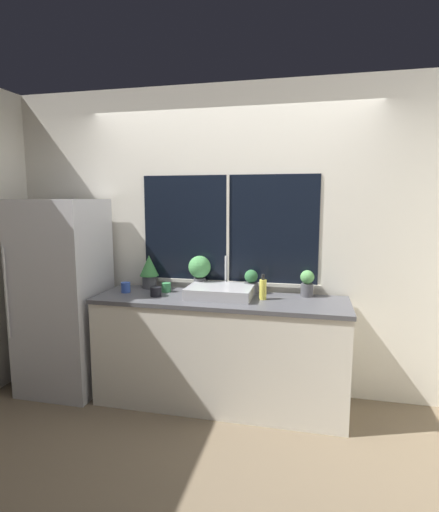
{
  "coord_description": "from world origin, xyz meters",
  "views": [
    {
      "loc": [
        0.71,
        -2.83,
        1.72
      ],
      "look_at": [
        -0.0,
        0.29,
        1.26
      ],
      "focal_mm": 28.0,
      "sensor_mm": 36.0,
      "label": 1
    }
  ],
  "objects_px": {
    "mug_black": "(156,292)",
    "refrigerator": "(63,296)",
    "mug_blue": "(126,287)",
    "potted_plant_far_right": "(307,283)",
    "potted_plant_center_right": "(251,282)",
    "soap_bottle": "(263,289)",
    "mug_green": "(166,287)",
    "sink": "(220,291)",
    "potted_plant_far_left": "(149,270)",
    "potted_plant_center_left": "(200,269)"
  },
  "relations": [
    {
      "from": "mug_black",
      "to": "refrigerator",
      "type": "bearing_deg",
      "value": 178.58
    },
    {
      "from": "mug_blue",
      "to": "mug_black",
      "type": "bearing_deg",
      "value": -13.28
    },
    {
      "from": "mug_blue",
      "to": "mug_black",
      "type": "relative_size",
      "value": 0.97
    },
    {
      "from": "refrigerator",
      "to": "potted_plant_far_right",
      "type": "bearing_deg",
      "value": 6.92
    },
    {
      "from": "potted_plant_center_right",
      "to": "soap_bottle",
      "type": "distance_m",
      "value": 0.22
    },
    {
      "from": "potted_plant_far_right",
      "to": "mug_green",
      "type": "height_order",
      "value": "potted_plant_far_right"
    },
    {
      "from": "sink",
      "to": "potted_plant_far_right",
      "type": "height_order",
      "value": "sink"
    },
    {
      "from": "potted_plant_far_left",
      "to": "soap_bottle",
      "type": "bearing_deg",
      "value": -9.81
    },
    {
      "from": "potted_plant_center_left",
      "to": "mug_black",
      "type": "height_order",
      "value": "potted_plant_center_left"
    },
    {
      "from": "potted_plant_far_right",
      "to": "mug_blue",
      "type": "bearing_deg",
      "value": -172.33
    },
    {
      "from": "potted_plant_far_left",
      "to": "soap_bottle",
      "type": "distance_m",
      "value": 1.08
    },
    {
      "from": "potted_plant_far_left",
      "to": "potted_plant_far_right",
      "type": "distance_m",
      "value": 1.41
    },
    {
      "from": "soap_bottle",
      "to": "mug_blue",
      "type": "xyz_separation_m",
      "value": [
        -1.2,
        -0.02,
        -0.04
      ]
    },
    {
      "from": "refrigerator",
      "to": "mug_green",
      "type": "bearing_deg",
      "value": 9.11
    },
    {
      "from": "mug_blue",
      "to": "potted_plant_center_left",
      "type": "bearing_deg",
      "value": 18.76
    },
    {
      "from": "potted_plant_center_left",
      "to": "soap_bottle",
      "type": "relative_size",
      "value": 1.5
    },
    {
      "from": "refrigerator",
      "to": "potted_plant_center_right",
      "type": "distance_m",
      "value": 1.68
    },
    {
      "from": "potted_plant_center_right",
      "to": "potted_plant_far_right",
      "type": "xyz_separation_m",
      "value": [
        0.47,
        0.0,
        0.02
      ]
    },
    {
      "from": "potted_plant_far_left",
      "to": "potted_plant_center_left",
      "type": "xyz_separation_m",
      "value": [
        0.48,
        0.0,
        0.02
      ]
    },
    {
      "from": "refrigerator",
      "to": "mug_blue",
      "type": "relative_size",
      "value": 19.49
    },
    {
      "from": "refrigerator",
      "to": "mug_black",
      "type": "bearing_deg",
      "value": -1.42
    },
    {
      "from": "mug_blue",
      "to": "mug_green",
      "type": "bearing_deg",
      "value": 16.07
    },
    {
      "from": "potted_plant_far_right",
      "to": "mug_blue",
      "type": "xyz_separation_m",
      "value": [
        -1.54,
        -0.21,
        -0.07
      ]
    },
    {
      "from": "sink",
      "to": "mug_black",
      "type": "xyz_separation_m",
      "value": [
        -0.53,
        -0.1,
        -0.01
      ]
    },
    {
      "from": "potted_plant_far_left",
      "to": "mug_blue",
      "type": "height_order",
      "value": "potted_plant_far_left"
    },
    {
      "from": "potted_plant_center_left",
      "to": "potted_plant_center_right",
      "type": "bearing_deg",
      "value": 0.0
    },
    {
      "from": "potted_plant_far_right",
      "to": "potted_plant_far_left",
      "type": "bearing_deg",
      "value": 180.0
    },
    {
      "from": "potted_plant_far_right",
      "to": "soap_bottle",
      "type": "bearing_deg",
      "value": -152.13
    },
    {
      "from": "potted_plant_center_right",
      "to": "potted_plant_far_left",
      "type": "bearing_deg",
      "value": 180.0
    },
    {
      "from": "sink",
      "to": "potted_plant_center_right",
      "type": "distance_m",
      "value": 0.3
    },
    {
      "from": "sink",
      "to": "mug_green",
      "type": "bearing_deg",
      "value": 172.31
    },
    {
      "from": "soap_bottle",
      "to": "refrigerator",
      "type": "bearing_deg",
      "value": -177.58
    },
    {
      "from": "mug_green",
      "to": "mug_black",
      "type": "height_order",
      "value": "mug_green"
    },
    {
      "from": "potted_plant_far_right",
      "to": "mug_green",
      "type": "relative_size",
      "value": 2.77
    },
    {
      "from": "soap_bottle",
      "to": "sink",
      "type": "bearing_deg",
      "value": 179.17
    },
    {
      "from": "sink",
      "to": "mug_green",
      "type": "relative_size",
      "value": 6.67
    },
    {
      "from": "mug_black",
      "to": "sink",
      "type": "bearing_deg",
      "value": 10.91
    },
    {
      "from": "refrigerator",
      "to": "sink",
      "type": "height_order",
      "value": "refrigerator"
    },
    {
      "from": "potted_plant_far_left",
      "to": "mug_black",
      "type": "distance_m",
      "value": 0.36
    },
    {
      "from": "potted_plant_center_left",
      "to": "mug_green",
      "type": "relative_size",
      "value": 3.9
    },
    {
      "from": "sink",
      "to": "potted_plant_far_left",
      "type": "xyz_separation_m",
      "value": [
        -0.71,
        0.18,
        0.12
      ]
    },
    {
      "from": "sink",
      "to": "potted_plant_far_right",
      "type": "bearing_deg",
      "value": 14.25
    },
    {
      "from": "potted_plant_center_left",
      "to": "potted_plant_far_right",
      "type": "relative_size",
      "value": 1.41
    },
    {
      "from": "potted_plant_far_left",
      "to": "mug_green",
      "type": "bearing_deg",
      "value": -28.51
    },
    {
      "from": "refrigerator",
      "to": "mug_green",
      "type": "relative_size",
      "value": 21.43
    },
    {
      "from": "potted_plant_far_right",
      "to": "mug_black",
      "type": "distance_m",
      "value": 1.27
    },
    {
      "from": "mug_green",
      "to": "soap_bottle",
      "type": "bearing_deg",
      "value": -4.86
    },
    {
      "from": "mug_blue",
      "to": "potted_plant_far_right",
      "type": "bearing_deg",
      "value": 7.67
    },
    {
      "from": "potted_plant_center_left",
      "to": "mug_black",
      "type": "distance_m",
      "value": 0.44
    },
    {
      "from": "sink",
      "to": "potted_plant_far_right",
      "type": "distance_m",
      "value": 0.73
    }
  ]
}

